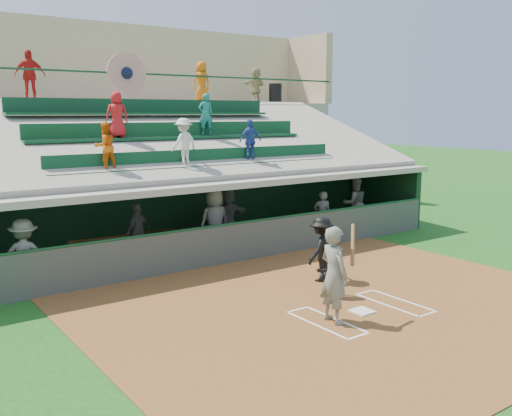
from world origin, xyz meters
TOP-DOWN VIEW (x-y plane):
  - ground at (0.00, 0.00)m, footprint 100.00×100.00m
  - dirt_slab at (0.00, 0.50)m, footprint 11.00×9.00m
  - home_plate at (0.00, 0.00)m, footprint 0.43×0.43m
  - batters_box_chalk at (0.00, 0.00)m, footprint 2.65×1.85m
  - dugout_floor at (0.00, 6.75)m, footprint 16.00×3.50m
  - concourse_slab at (0.00, 13.50)m, footprint 20.00×3.00m
  - grandstand at (-0.01, 10.51)m, footprint 20.40×10.40m
  - batter_at_plate at (-0.89, -0.06)m, footprint 0.88×0.79m
  - catcher at (0.11, 1.21)m, footprint 0.64×0.53m
  - home_umpire at (0.82, 2.22)m, footprint 1.20×0.94m
  - dugout_bench at (-0.05, 7.98)m, footprint 14.35×2.93m
  - dugout_player_a at (-5.45, 5.47)m, footprint 1.27×0.97m
  - dugout_player_b at (-2.03, 6.82)m, footprint 1.01×0.76m
  - dugout_player_c at (0.10, 6.10)m, footprint 0.97×0.65m
  - dugout_player_d at (1.15, 7.04)m, footprint 1.70×0.62m
  - dugout_player_e at (4.07, 5.78)m, footprint 0.69×0.63m
  - dugout_player_f at (6.00, 6.20)m, footprint 1.12×1.01m
  - trash_bin at (7.34, 12.63)m, footprint 0.57×0.57m
  - concourse_staff_a at (-3.14, 12.97)m, footprint 1.08×0.62m
  - concourse_staff_b at (3.32, 12.27)m, footprint 0.82×0.57m
  - concourse_staff_c at (6.61, 13.14)m, footprint 1.54×0.90m

SIDE VIEW (x-z plane):
  - ground at x=0.00m, z-range 0.00..0.00m
  - dirt_slab at x=0.00m, z-range 0.00..0.02m
  - dugout_floor at x=0.00m, z-range 0.00..0.04m
  - batters_box_chalk at x=0.00m, z-range 0.02..0.03m
  - home_plate at x=0.00m, z-range 0.02..0.05m
  - dugout_bench at x=-0.05m, z-range 0.04..0.47m
  - catcher at x=0.11m, z-range 0.02..1.21m
  - dugout_player_e at x=4.07m, z-range 0.04..1.63m
  - home_umpire at x=0.82m, z-range 0.02..1.65m
  - dugout_player_b at x=-2.03m, z-range 0.04..1.64m
  - dugout_player_a at x=-5.45m, z-range 0.04..1.78m
  - dugout_player_d at x=1.15m, z-range 0.04..1.85m
  - dugout_player_f at x=6.00m, z-range 0.04..1.92m
  - dugout_player_c at x=0.10m, z-range 0.04..1.97m
  - batter_at_plate at x=-0.89m, z-range 0.03..1.99m
  - grandstand at x=-0.01m, z-range -1.64..6.16m
  - concourse_slab at x=0.00m, z-range 0.00..4.60m
  - trash_bin at x=7.34m, z-range 4.60..5.46m
  - concourse_staff_c at x=6.61m, z-range 4.60..6.18m
  - concourse_staff_b at x=3.32m, z-range 4.60..6.21m
  - concourse_staff_a at x=-3.14m, z-range 4.60..6.33m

